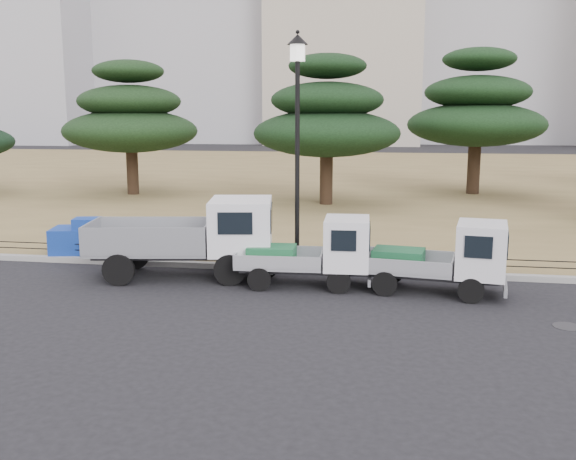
% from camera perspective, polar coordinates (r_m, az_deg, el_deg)
% --- Properties ---
extents(ground, '(220.00, 220.00, 0.00)m').
position_cam_1_polar(ground, '(15.78, -1.22, -5.93)').
color(ground, black).
extents(lawn, '(120.00, 56.00, 0.15)m').
position_cam_1_polar(lawn, '(45.78, 5.99, 4.77)').
color(lawn, olive).
rests_on(lawn, ground).
extents(curb, '(120.00, 0.25, 0.16)m').
position_cam_1_polar(curb, '(18.23, 0.31, -3.44)').
color(curb, gray).
rests_on(curb, ground).
extents(truck_large, '(5.17, 2.72, 2.14)m').
position_cam_1_polar(truck_large, '(17.58, -8.46, -0.36)').
color(truck_large, black).
rests_on(truck_large, ground).
extents(truck_kei_front, '(3.46, 1.62, 1.80)m').
position_cam_1_polar(truck_kei_front, '(16.55, 2.34, -1.98)').
color(truck_kei_front, black).
rests_on(truck_kei_front, ground).
extents(truck_kei_rear, '(3.64, 1.93, 1.82)m').
position_cam_1_polar(truck_kei_rear, '(16.30, 13.73, -2.41)').
color(truck_kei_rear, black).
rests_on(truck_kei_rear, ground).
extents(street_lamp, '(0.57, 0.57, 6.38)m').
position_cam_1_polar(street_lamp, '(17.99, 0.84, 10.47)').
color(street_lamp, black).
rests_on(street_lamp, lawn).
extents(pipe_fence, '(38.00, 0.04, 0.40)m').
position_cam_1_polar(pipe_fence, '(18.29, 0.39, -2.24)').
color(pipe_fence, black).
rests_on(pipe_fence, lawn).
extents(tarp_pile, '(1.90, 1.57, 1.12)m').
position_cam_1_polar(tarp_pile, '(20.93, -17.91, -0.71)').
color(tarp_pile, '#1439A1').
rests_on(tarp_pile, lawn).
extents(manhole, '(0.60, 0.60, 0.01)m').
position_cam_1_polar(manhole, '(14.83, 23.59, -7.86)').
color(manhole, '#2D2D30').
rests_on(manhole, ground).
extents(pine_west_near, '(7.06, 7.06, 7.06)m').
position_cam_1_polar(pine_west_near, '(35.46, -13.85, 9.67)').
color(pine_west_near, black).
rests_on(pine_west_near, lawn).
extents(pine_center_left, '(6.92, 6.92, 7.03)m').
position_cam_1_polar(pine_center_left, '(30.60, 3.48, 9.88)').
color(pine_center_left, black).
rests_on(pine_center_left, lawn).
extents(pine_center_right, '(7.27, 7.27, 7.71)m').
position_cam_1_polar(pine_center_right, '(36.10, 16.43, 10.18)').
color(pine_center_right, black).
rests_on(pine_center_right, lawn).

